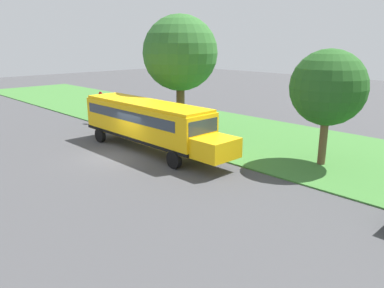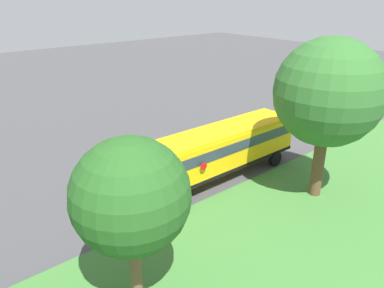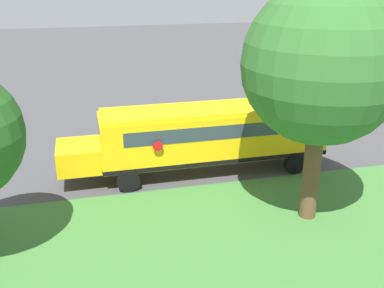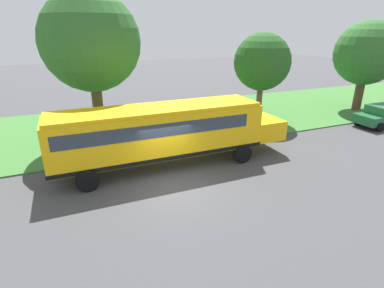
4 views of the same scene
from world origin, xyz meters
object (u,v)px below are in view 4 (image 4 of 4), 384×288
oak_tree_beside_bus (92,41)px  oak_tree_roadside_mid (264,63)px  oak_tree_far_end (365,53)px  school_bus (164,130)px  car_green_nearest (384,114)px

oak_tree_beside_bus → oak_tree_roadside_mid: 12.11m
oak_tree_roadside_mid → oak_tree_far_end: oak_tree_far_end is taller
school_bus → oak_tree_far_end: oak_tree_far_end is taller
oak_tree_beside_bus → oak_tree_roadside_mid: size_ratio=1.36×
car_green_nearest → oak_tree_roadside_mid: oak_tree_roadside_mid is taller
car_green_nearest → oak_tree_beside_bus: 20.73m
school_bus → oak_tree_roadside_mid: oak_tree_roadside_mid is taller
oak_tree_far_end → school_bus: bearing=-76.4°
car_green_nearest → oak_tree_roadside_mid: bearing=-122.5°
car_green_nearest → oak_tree_far_end: bearing=153.4°
school_bus → oak_tree_roadside_mid: size_ratio=1.90×
oak_tree_beside_bus → oak_tree_far_end: 21.68m
oak_tree_beside_bus → oak_tree_far_end: oak_tree_beside_bus is taller
oak_tree_beside_bus → oak_tree_far_end: bearing=88.8°
school_bus → oak_tree_beside_bus: (-5.08, -2.52, 4.14)m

